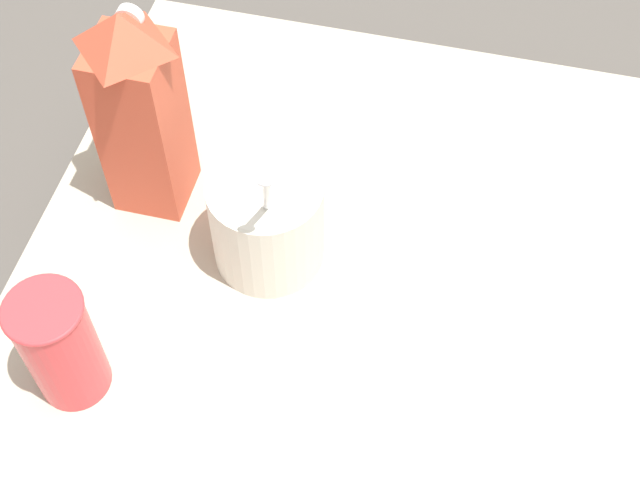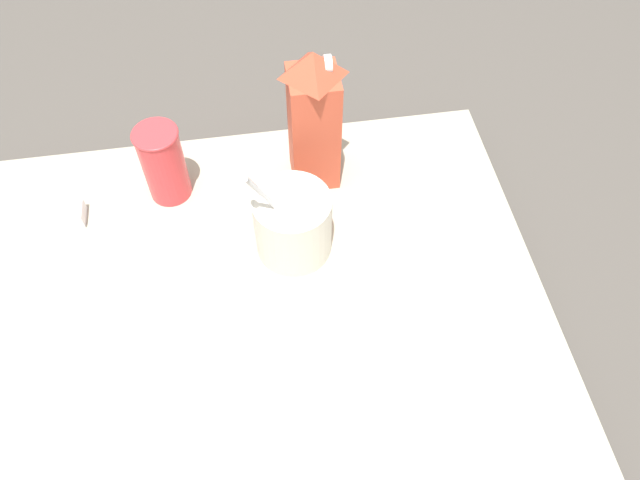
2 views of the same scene
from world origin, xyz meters
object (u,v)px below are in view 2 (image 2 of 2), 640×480
Objects in this scene: milk_carton at (314,119)px; yogurt_tub at (293,222)px; spice_jar at (71,215)px; drinking_cup at (163,162)px.

yogurt_tub is at bearing 159.53° from milk_carton.
milk_carton reaches higher than yogurt_tub.
yogurt_tub is 5.03× the size of spice_jar.
milk_carton is 1.85× the size of drinking_cup.
milk_carton is 0.47m from spice_jar.
milk_carton is 1.22× the size of yogurt_tub.
milk_carton is 0.28m from drinking_cup.
yogurt_tub reaches higher than drinking_cup.
milk_carton is at bearing -20.47° from yogurt_tub.
milk_carton is at bearing -89.54° from drinking_cup.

